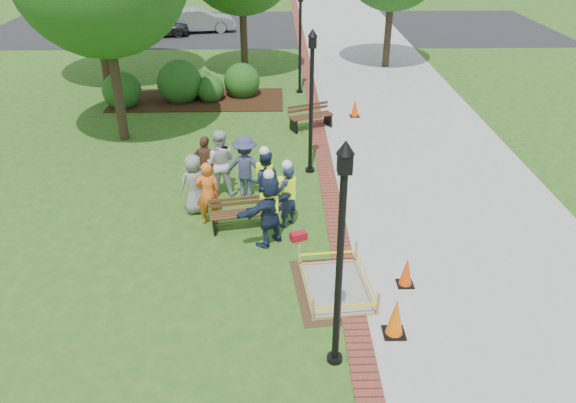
{
  "coord_description": "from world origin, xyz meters",
  "views": [
    {
      "loc": [
        0.25,
        -10.52,
        7.31
      ],
      "look_at": [
        0.5,
        1.2,
        1.0
      ],
      "focal_mm": 35.0,
      "sensor_mm": 36.0,
      "label": 1
    }
  ],
  "objects_px": {
    "hivis_worker_c": "(265,179)",
    "hivis_worker_b": "(287,194)",
    "cone_front": "(395,318)",
    "wet_concrete_pad": "(336,280)",
    "hivis_worker_a": "(269,208)",
    "lamp_near": "(341,244)",
    "bench_near": "(239,220)"
  },
  "relations": [
    {
      "from": "hivis_worker_a",
      "to": "hivis_worker_b",
      "type": "distance_m",
      "value": 0.93
    },
    {
      "from": "bench_near",
      "to": "lamp_near",
      "type": "xyz_separation_m",
      "value": [
        1.97,
        -4.65,
        2.23
      ]
    },
    {
      "from": "cone_front",
      "to": "hivis_worker_b",
      "type": "xyz_separation_m",
      "value": [
        -1.96,
        4.14,
        0.5
      ]
    },
    {
      "from": "cone_front",
      "to": "hivis_worker_c",
      "type": "bearing_deg",
      "value": 117.08
    },
    {
      "from": "lamp_near",
      "to": "wet_concrete_pad",
      "type": "bearing_deg",
      "value": 83.94
    },
    {
      "from": "cone_front",
      "to": "wet_concrete_pad",
      "type": "bearing_deg",
      "value": 124.14
    },
    {
      "from": "wet_concrete_pad",
      "to": "hivis_worker_a",
      "type": "relative_size",
      "value": 1.26
    },
    {
      "from": "bench_near",
      "to": "hivis_worker_a",
      "type": "relative_size",
      "value": 0.77
    },
    {
      "from": "hivis_worker_a",
      "to": "hivis_worker_b",
      "type": "xyz_separation_m",
      "value": [
        0.43,
        0.82,
        -0.06
      ]
    },
    {
      "from": "wet_concrete_pad",
      "to": "cone_front",
      "type": "xyz_separation_m",
      "value": [
        0.97,
        -1.43,
        0.17
      ]
    },
    {
      "from": "hivis_worker_a",
      "to": "bench_near",
      "type": "bearing_deg",
      "value": 139.15
    },
    {
      "from": "bench_near",
      "to": "hivis_worker_a",
      "type": "height_order",
      "value": "hivis_worker_a"
    },
    {
      "from": "cone_front",
      "to": "hivis_worker_c",
      "type": "distance_m",
      "value": 5.56
    },
    {
      "from": "hivis_worker_a",
      "to": "hivis_worker_b",
      "type": "relative_size",
      "value": 1.08
    },
    {
      "from": "hivis_worker_c",
      "to": "hivis_worker_b",
      "type": "bearing_deg",
      "value": -54.55
    },
    {
      "from": "lamp_near",
      "to": "hivis_worker_c",
      "type": "relative_size",
      "value": 2.32
    },
    {
      "from": "hivis_worker_c",
      "to": "hivis_worker_a",
      "type": "bearing_deg",
      "value": -85.29
    },
    {
      "from": "lamp_near",
      "to": "hivis_worker_b",
      "type": "xyz_separation_m",
      "value": [
        -0.77,
        4.8,
        -1.58
      ]
    },
    {
      "from": "wet_concrete_pad",
      "to": "cone_front",
      "type": "height_order",
      "value": "cone_front"
    },
    {
      "from": "hivis_worker_b",
      "to": "hivis_worker_c",
      "type": "height_order",
      "value": "hivis_worker_c"
    },
    {
      "from": "bench_near",
      "to": "lamp_near",
      "type": "relative_size",
      "value": 0.35
    },
    {
      "from": "bench_near",
      "to": "lamp_near",
      "type": "bearing_deg",
      "value": -66.98
    },
    {
      "from": "cone_front",
      "to": "hivis_worker_a",
      "type": "height_order",
      "value": "hivis_worker_a"
    },
    {
      "from": "lamp_near",
      "to": "hivis_worker_a",
      "type": "height_order",
      "value": "lamp_near"
    },
    {
      "from": "lamp_near",
      "to": "hivis_worker_b",
      "type": "relative_size",
      "value": 2.35
    },
    {
      "from": "hivis_worker_b",
      "to": "bench_near",
      "type": "bearing_deg",
      "value": -172.95
    },
    {
      "from": "hivis_worker_b",
      "to": "hivis_worker_a",
      "type": "bearing_deg",
      "value": -117.44
    },
    {
      "from": "bench_near",
      "to": "lamp_near",
      "type": "distance_m",
      "value": 5.52
    },
    {
      "from": "bench_near",
      "to": "hivis_worker_b",
      "type": "relative_size",
      "value": 0.83
    },
    {
      "from": "hivis_worker_a",
      "to": "hivis_worker_b",
      "type": "bearing_deg",
      "value": 62.56
    },
    {
      "from": "lamp_near",
      "to": "hivis_worker_a",
      "type": "relative_size",
      "value": 2.19
    },
    {
      "from": "bench_near",
      "to": "hivis_worker_c",
      "type": "bearing_deg",
      "value": 55.36
    }
  ]
}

